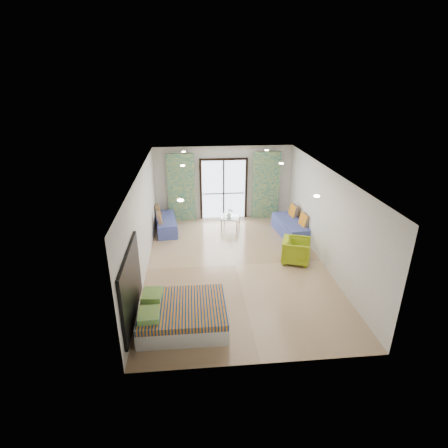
{
  "coord_description": "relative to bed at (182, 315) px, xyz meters",
  "views": [
    {
      "loc": [
        -1.16,
        -8.66,
        4.92
      ],
      "look_at": [
        -0.31,
        0.31,
        1.15
      ],
      "focal_mm": 28.0,
      "sensor_mm": 36.0,
      "label": 1
    }
  ],
  "objects": [
    {
      "name": "downlight_c",
      "position": [
        0.07,
        3.49,
        2.4
      ],
      "size": [
        0.12,
        0.12,
        0.02
      ],
      "primitive_type": "cylinder",
      "color": "#FFE0B2",
      "rests_on": "ceiling"
    },
    {
      "name": "downlight_b",
      "position": [
        2.87,
        0.49,
        2.4
      ],
      "size": [
        0.12,
        0.12,
        0.02
      ],
      "primitive_type": "cylinder",
      "color": "#FFE0B2",
      "rests_on": "ceiling"
    },
    {
      "name": "daybed_right",
      "position": [
        3.59,
        4.37,
        0.02
      ],
      "size": [
        0.94,
        1.92,
        0.91
      ],
      "rotation": [
        0.0,
        0.0,
        0.12
      ],
      "color": "#424E9D",
      "rests_on": "floor"
    },
    {
      "name": "coffee_table",
      "position": [
        1.62,
        5.18,
        0.1
      ],
      "size": [
        0.77,
        0.77,
        0.72
      ],
      "rotation": [
        0.0,
        0.0,
        -0.28
      ],
      "color": "silver",
      "rests_on": "floor"
    },
    {
      "name": "downlight_e",
      "position": [
        0.07,
        5.49,
        2.4
      ],
      "size": [
        0.12,
        0.12,
        0.02
      ],
      "primitive_type": "cylinder",
      "color": "#FFE0B2",
      "rests_on": "ceiling"
    },
    {
      "name": "headboard",
      "position": [
        -0.99,
        0.0,
        0.78
      ],
      "size": [
        0.06,
        2.1,
        1.5
      ],
      "primitive_type": "cube",
      "color": "black",
      "rests_on": "floor"
    },
    {
      "name": "vase",
      "position": [
        1.56,
        5.2,
        0.23
      ],
      "size": [
        0.2,
        0.21,
        0.17
      ],
      "primitive_type": "imported",
      "rotation": [
        0.0,
        0.0,
        -0.21
      ],
      "color": "white",
      "rests_on": "coffee_table"
    },
    {
      "name": "downlight_a",
      "position": [
        0.07,
        0.49,
        2.4
      ],
      "size": [
        0.12,
        0.12,
        0.02
      ],
      "primitive_type": "cylinder",
      "color": "#FFE0B2",
      "rests_on": "ceiling"
    },
    {
      "name": "wall_front",
      "position": [
        1.47,
        -1.26,
        1.08
      ],
      "size": [
        5.0,
        0.01,
        2.7
      ],
      "primitive_type": null,
      "color": "silver",
      "rests_on": "ground"
    },
    {
      "name": "switch_plate",
      "position": [
        -1.0,
        1.25,
        0.78
      ],
      "size": [
        0.02,
        0.1,
        0.1
      ],
      "primitive_type": "cube",
      "color": "silver",
      "rests_on": "wall_left"
    },
    {
      "name": "balcony_door",
      "position": [
        1.47,
        6.21,
        0.99
      ],
      "size": [
        1.76,
        0.08,
        2.28
      ],
      "color": "black",
      "rests_on": "floor"
    },
    {
      "name": "curtain_left",
      "position": [
        -0.08,
        6.06,
        0.98
      ],
      "size": [
        1.0,
        0.1,
        2.5
      ],
      "primitive_type": "cube",
      "color": "silver",
      "rests_on": "floor"
    },
    {
      "name": "ceiling",
      "position": [
        1.47,
        2.49,
        2.43
      ],
      "size": [
        5.0,
        7.5,
        0.01
      ],
      "primitive_type": null,
      "color": "silver",
      "rests_on": "ground"
    },
    {
      "name": "wall_right",
      "position": [
        3.97,
        2.49,
        1.08
      ],
      "size": [
        0.01,
        7.5,
        2.7
      ],
      "primitive_type": null,
      "color": "silver",
      "rests_on": "ground"
    },
    {
      "name": "downlight_f",
      "position": [
        2.87,
        5.49,
        2.4
      ],
      "size": [
        0.12,
        0.12,
        0.02
      ],
      "primitive_type": "cylinder",
      "color": "#FFE0B2",
      "rests_on": "ceiling"
    },
    {
      "name": "bed",
      "position": [
        0.0,
        0.0,
        0.0
      ],
      "size": [
        1.84,
        1.5,
        0.63
      ],
      "color": "silver",
      "rests_on": "floor"
    },
    {
      "name": "curtain_right",
      "position": [
        3.02,
        6.06,
        0.98
      ],
      "size": [
        1.0,
        0.1,
        2.5
      ],
      "primitive_type": "cube",
      "color": "silver",
      "rests_on": "floor"
    },
    {
      "name": "wall_back",
      "position": [
        1.47,
        6.24,
        1.08
      ],
      "size": [
        5.0,
        0.01,
        2.7
      ],
      "primitive_type": null,
      "color": "silver",
      "rests_on": "ground"
    },
    {
      "name": "floor",
      "position": [
        1.47,
        2.49,
        -0.27
      ],
      "size": [
        5.0,
        7.5,
        0.01
      ],
      "primitive_type": null,
      "color": "#937758",
      "rests_on": "ground"
    },
    {
      "name": "downlight_d",
      "position": [
        2.87,
        3.49,
        2.4
      ],
      "size": [
        0.12,
        0.12,
        0.02
      ],
      "primitive_type": "cylinder",
      "color": "#FFE0B2",
      "rests_on": "ceiling"
    },
    {
      "name": "balcony_rail",
      "position": [
        1.47,
        6.22,
        0.68
      ],
      "size": [
        1.52,
        0.03,
        0.04
      ],
      "primitive_type": "cube",
      "color": "#595451",
      "rests_on": "balcony_door"
    },
    {
      "name": "daybed_left",
      "position": [
        -0.64,
        5.15,
        -0.01
      ],
      "size": [
        0.86,
        1.75,
        0.83
      ],
      "rotation": [
        0.0,
        0.0,
        0.12
      ],
      "color": "#424E9D",
      "rests_on": "floor"
    },
    {
      "name": "armchair",
      "position": [
        3.22,
        2.52,
        0.13
      ],
      "size": [
        0.93,
        0.96,
        0.78
      ],
      "primitive_type": "imported",
      "rotation": [
        0.0,
        0.0,
        1.23
      ],
      "color": "#94AC16",
      "rests_on": "floor"
    },
    {
      "name": "wall_left",
      "position": [
        -1.03,
        2.49,
        1.08
      ],
      "size": [
        0.01,
        7.5,
        2.7
      ],
      "primitive_type": null,
      "color": "silver",
      "rests_on": "ground"
    }
  ]
}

